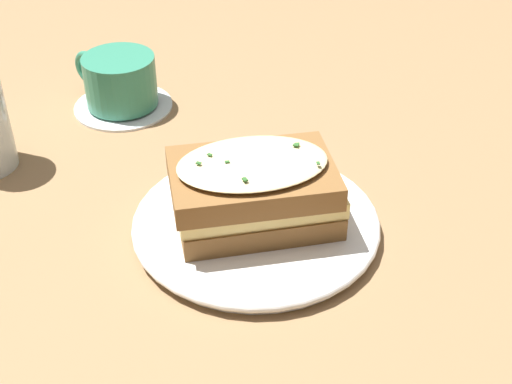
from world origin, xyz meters
The scene contains 4 objects.
ground_plane centered at (0.00, 0.00, 0.00)m, with size 2.40×2.40×0.00m, color olive.
dinner_plate centered at (0.03, 0.03, 0.01)m, with size 0.24×0.24×0.02m.
sandwich centered at (0.03, 0.03, 0.05)m, with size 0.18×0.15×0.07m.
teacup_with_saucer centered at (0.04, -0.27, 0.03)m, with size 0.12×0.14×0.07m.
Camera 1 is at (0.31, 0.48, 0.44)m, focal length 50.00 mm.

